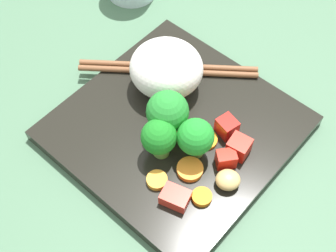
{
  "coord_description": "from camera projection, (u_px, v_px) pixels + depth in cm",
  "views": [
    {
      "loc": [
        -21.14,
        23.05,
        47.63
      ],
      "look_at": [
        -0.45,
        1.81,
        3.61
      ],
      "focal_mm": 49.77,
      "sensor_mm": 36.0,
      "label": 1
    }
  ],
  "objects": [
    {
      "name": "broccoli_floret_1",
      "position": [
        196.0,
        137.0,
        0.5
      ],
      "size": [
        4.14,
        4.14,
        5.75
      ],
      "color": "#6DAA48",
      "rests_on": "square_plate"
    },
    {
      "name": "pepper_chunk_2",
      "position": [
        239.0,
        147.0,
        0.53
      ],
      "size": [
        2.75,
        2.7,
        2.27
      ],
      "primitive_type": "cube",
      "rotation": [
        0.0,
        0.0,
        1.77
      ],
      "color": "red",
      "rests_on": "square_plate"
    },
    {
      "name": "chicken_piece_1",
      "position": [
        228.0,
        180.0,
        0.5
      ],
      "size": [
        3.72,
        3.73,
        1.82
      ],
      "primitive_type": "ellipsoid",
      "rotation": [
        0.0,
        0.0,
        0.8
      ],
      "color": "tan",
      "rests_on": "square_plate"
    },
    {
      "name": "carrot_slice_3",
      "position": [
        185.0,
        133.0,
        0.55
      ],
      "size": [
        3.69,
        3.69,
        0.73
      ],
      "primitive_type": "cylinder",
      "rotation": [
        0.0,
        0.0,
        2.29
      ],
      "color": "orange",
      "rests_on": "square_plate"
    },
    {
      "name": "carrot_slice_2",
      "position": [
        157.0,
        180.0,
        0.51
      ],
      "size": [
        3.2,
        3.2,
        0.65
      ],
      "primitive_type": "cylinder",
      "rotation": [
        0.0,
        0.0,
        4.18
      ],
      "color": "orange",
      "rests_on": "square_plate"
    },
    {
      "name": "square_plate",
      "position": [
        176.0,
        128.0,
        0.56
      ],
      "size": [
        26.57,
        26.57,
        1.61
      ],
      "primitive_type": "cube",
      "rotation": [
        0.0,
        0.0,
        0.05
      ],
      "color": "black",
      "rests_on": "ground_plane"
    },
    {
      "name": "carrot_slice_1",
      "position": [
        206.0,
        140.0,
        0.54
      ],
      "size": [
        3.47,
        3.47,
        0.44
      ],
      "primitive_type": "cylinder",
      "rotation": [
        0.0,
        0.0,
        5.08
      ],
      "color": "orange",
      "rests_on": "square_plate"
    },
    {
      "name": "ground_plane",
      "position": [
        176.0,
        136.0,
        0.58
      ],
      "size": [
        110.0,
        110.0,
        2.0
      ],
      "primitive_type": "cube",
      "color": "#456B4E"
    },
    {
      "name": "rice_mound",
      "position": [
        166.0,
        68.0,
        0.56
      ],
      "size": [
        12.23,
        12.12,
        6.5
      ],
      "primitive_type": "ellipsoid",
      "rotation": [
        0.0,
        0.0,
        3.73
      ],
      "color": "white",
      "rests_on": "square_plate"
    },
    {
      "name": "carrot_slice_4",
      "position": [
        202.0,
        197.0,
        0.5
      ],
      "size": [
        3.09,
        3.09,
        0.66
      ],
      "primitive_type": "cylinder",
      "rotation": [
        0.0,
        0.0,
        5.65
      ],
      "color": "orange",
      "rests_on": "square_plate"
    },
    {
      "name": "carrot_slice_0",
      "position": [
        190.0,
        169.0,
        0.52
      ],
      "size": [
        4.19,
        4.19,
        0.64
      ],
      "primitive_type": "cylinder",
      "rotation": [
        0.0,
        0.0,
        3.79
      ],
      "color": "orange",
      "rests_on": "square_plate"
    },
    {
      "name": "broccoli_floret_2",
      "position": [
        166.0,
        111.0,
        0.52
      ],
      "size": [
        4.86,
        4.86,
        6.58
      ],
      "color": "#5B9C39",
      "rests_on": "square_plate"
    },
    {
      "name": "pepper_chunk_0",
      "position": [
        226.0,
        159.0,
        0.52
      ],
      "size": [
        2.61,
        2.72,
        2.08
      ],
      "primitive_type": "cube",
      "rotation": [
        0.0,
        0.0,
        4.07
      ],
      "color": "red",
      "rests_on": "square_plate"
    },
    {
      "name": "chopstick_pair",
      "position": [
        168.0,
        69.0,
        0.6
      ],
      "size": [
        18.55,
        16.48,
        0.76
      ],
      "rotation": [
        0.0,
        0.0,
        7.0
      ],
      "color": "brown",
      "rests_on": "square_plate"
    },
    {
      "name": "pepper_chunk_3",
      "position": [
        227.0,
        127.0,
        0.54
      ],
      "size": [
        2.54,
        2.38,
        2.15
      ],
      "primitive_type": "cube",
      "rotation": [
        0.0,
        0.0,
        1.39
      ],
      "color": "red",
      "rests_on": "square_plate"
    },
    {
      "name": "broccoli_floret_0",
      "position": [
        159.0,
        138.0,
        0.51
      ],
      "size": [
        4.03,
        4.03,
        5.53
      ],
      "color": "#5D953B",
      "rests_on": "square_plate"
    },
    {
      "name": "pepper_chunk_1",
      "position": [
        175.0,
        197.0,
        0.49
      ],
      "size": [
        3.57,
        3.12,
        1.5
      ],
      "primitive_type": "cube",
      "rotation": [
        0.0,
        0.0,
        3.48
      ],
      "color": "red",
      "rests_on": "square_plate"
    }
  ]
}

